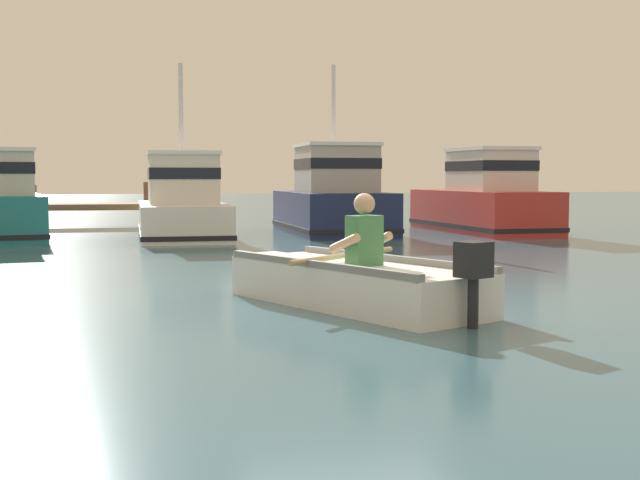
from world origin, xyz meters
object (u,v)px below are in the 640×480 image
Objects in this scene: rowboat_with_person at (351,282)px; moored_boat_white at (182,206)px; moored_boat_navy at (333,200)px; moored_boat_red at (484,201)px.

rowboat_with_person is 10.61m from moored_boat_white.
moored_boat_navy reaches higher than moored_boat_red.
rowboat_with_person is at bearing -84.62° from moored_boat_white.
moored_boat_white is 1.10× the size of moored_boat_navy.
moored_boat_red is at bearing 0.98° from moored_boat_white.
moored_boat_navy is 3.74m from moored_boat_red.
moored_boat_red reaches higher than rowboat_with_person.
rowboat_with_person is 0.70× the size of moored_boat_red.
moored_boat_white is at bearing -172.56° from moored_boat_navy.
moored_boat_red is (6.35, 10.68, 0.52)m from rowboat_with_person.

